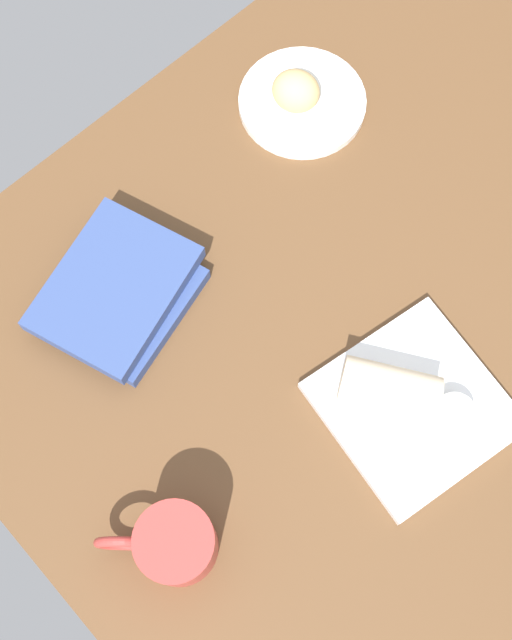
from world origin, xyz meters
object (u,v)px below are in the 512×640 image
at_px(square_plate, 414,406).
at_px(scone_pastry, 296,91).
at_px(round_plate, 302,102).
at_px(coffee_mug, 174,544).
at_px(sauce_cup, 454,415).
at_px(breakfast_wrap, 389,389).
at_px(book_stack, 120,294).

bearing_deg(square_plate, scone_pastry, 64.47).
height_order(round_plate, coffee_mug, coffee_mug).
bearing_deg(sauce_cup, scone_pastry, 68.79).
height_order(breakfast_wrap, coffee_mug, coffee_mug).
bearing_deg(coffee_mug, scone_pastry, 33.05).
distance_m(round_plate, square_plate, 0.49).
bearing_deg(breakfast_wrap, sauce_cup, -95.38).
bearing_deg(book_stack, coffee_mug, -118.48).
bearing_deg(square_plate, coffee_mug, 166.94).
xyz_separation_m(round_plate, book_stack, (-0.40, -0.06, 0.02)).
xyz_separation_m(scone_pastry, sauce_cup, (-0.19, -0.48, -0.01)).
height_order(square_plate, sauce_cup, sauce_cup).
bearing_deg(coffee_mug, book_stack, 61.52).
distance_m(square_plate, breakfast_wrap, 0.05).
xyz_separation_m(round_plate, sauce_cup, (-0.20, -0.48, 0.02)).
distance_m(breakfast_wrap, book_stack, 0.38).
distance_m(scone_pastry, square_plate, 0.49).
height_order(sauce_cup, book_stack, book_stack).
relative_size(square_plate, book_stack, 0.87).
xyz_separation_m(round_plate, square_plate, (-0.22, -0.43, 0.00)).
bearing_deg(book_stack, breakfast_wrap, -64.54).
xyz_separation_m(breakfast_wrap, book_stack, (-0.16, 0.34, -0.02)).
bearing_deg(square_plate, breakfast_wrap, 117.30).
bearing_deg(sauce_cup, coffee_mug, 161.39).
relative_size(sauce_cup, breakfast_wrap, 0.43).
distance_m(scone_pastry, sauce_cup, 0.51).
height_order(square_plate, breakfast_wrap, breakfast_wrap).
distance_m(round_plate, book_stack, 0.41).
xyz_separation_m(book_stack, coffee_mug, (-0.16, -0.30, 0.02)).
distance_m(round_plate, coffee_mug, 0.67).
xyz_separation_m(square_plate, sauce_cup, (0.02, -0.04, 0.02)).
relative_size(scone_pastry, breakfast_wrap, 0.58).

